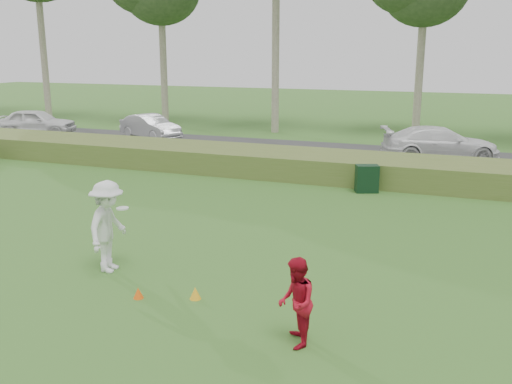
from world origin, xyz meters
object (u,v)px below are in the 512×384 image
at_px(car_mid, 150,127).
at_px(car_right, 440,143).
at_px(player_white, 108,227).
at_px(car_left, 36,122).
at_px(cone_orange, 138,293).
at_px(utility_cabinet, 367,179).
at_px(cone_yellow, 195,293).
at_px(player_red, 296,303).

distance_m(car_mid, car_right, 15.21).
height_order(player_white, car_left, player_white).
xyz_separation_m(cone_orange, utility_cabinet, (2.70, 10.34, 0.36)).
bearing_deg(car_right, utility_cabinet, 146.16).
bearing_deg(cone_orange, cone_yellow, 19.06).
bearing_deg(car_right, cone_orange, 147.24).
bearing_deg(player_red, car_mid, -164.44).
relative_size(player_white, car_right, 0.41).
bearing_deg(player_red, car_right, 154.74).
xyz_separation_m(player_red, car_left, (-20.73, 17.45, 0.04)).
distance_m(player_white, utility_cabinet, 10.15).
xyz_separation_m(player_white, utility_cabinet, (4.08, 9.28, -0.55)).
distance_m(cone_yellow, car_mid, 21.05).
bearing_deg(cone_yellow, cone_orange, -160.94).
relative_size(player_white, player_red, 1.34).
height_order(player_red, cone_yellow, player_red).
bearing_deg(cone_yellow, car_left, 138.14).
xyz_separation_m(utility_cabinet, car_right, (2.00, 6.77, 0.32)).
distance_m(cone_yellow, car_left, 24.63).
bearing_deg(utility_cabinet, player_white, -135.65).
xyz_separation_m(cone_orange, car_left, (-17.26, 16.80, 0.69)).
bearing_deg(car_mid, player_white, -128.59).
xyz_separation_m(car_left, car_right, (21.95, 0.31, -0.01)).
relative_size(cone_yellow, car_right, 0.05).
xyz_separation_m(utility_cabinet, car_mid, (-13.19, 7.62, 0.24)).
relative_size(player_white, car_mid, 0.52).
relative_size(cone_yellow, car_mid, 0.06).
relative_size(cone_orange, car_right, 0.04).
distance_m(player_white, cone_yellow, 2.71).
bearing_deg(player_white, cone_orange, -134.25).
distance_m(cone_orange, car_right, 17.76).
xyz_separation_m(cone_orange, car_mid, (-10.49, 17.95, 0.60)).
height_order(utility_cabinet, car_mid, car_mid).
bearing_deg(cone_orange, utility_cabinet, 75.37).
bearing_deg(cone_yellow, player_red, -23.17).
xyz_separation_m(player_white, cone_yellow, (2.46, -0.68, -0.91)).
xyz_separation_m(cone_yellow, car_left, (-18.34, 16.43, 0.68)).
bearing_deg(car_left, car_mid, -98.09).
distance_m(player_white, player_red, 5.15).
relative_size(player_white, utility_cabinet, 2.16).
bearing_deg(player_red, cone_yellow, -134.50).
bearing_deg(utility_cabinet, car_right, 51.65).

